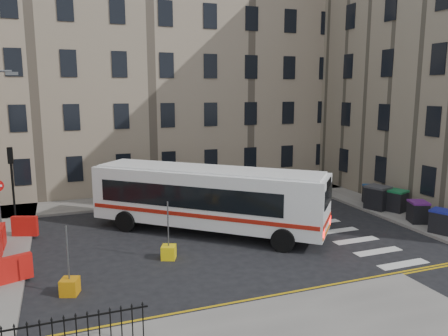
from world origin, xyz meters
TOP-DOWN VIEW (x-y plane):
  - ground at (0.00, 0.00)m, footprint 120.00×120.00m
  - pavement_north at (-6.00, 8.60)m, footprint 36.00×3.20m
  - pavement_east at (9.00, 4.00)m, footprint 2.40×26.00m
  - terrace_north at (-7.00, 15.50)m, footprint 38.30×10.80m
  - traffic_light_nw at (-12.00, 6.50)m, footprint 0.28×0.22m
  - roadworks_barriers at (-11.84, 0.50)m, footprint 1.66×6.26m
  - bus at (-2.46, 1.01)m, footprint 10.96×10.09m
  - wheelie_bin_a at (8.55, -3.70)m, footprint 1.29×1.37m
  - wheelie_bin_b at (8.78, -1.86)m, footprint 1.26×1.34m
  - wheelie_bin_c at (9.26, 0.40)m, footprint 1.36×1.45m
  - wheelie_bin_d at (8.55, 1.15)m, footprint 1.50×1.60m
  - wheelie_bin_e at (9.08, 2.41)m, footprint 1.26×1.34m
  - bollard_yellow at (-9.39, -3.90)m, footprint 0.77×0.77m
  - bollard_chevron at (-5.22, -1.84)m, footprint 0.79×0.79m

SIDE VIEW (x-z plane):
  - ground at x=0.00m, z-range 0.00..0.00m
  - pavement_north at x=-6.00m, z-range 0.00..0.15m
  - pavement_east at x=9.00m, z-range 0.00..0.15m
  - bollard_yellow at x=-9.39m, z-range 0.00..0.60m
  - bollard_chevron at x=-5.22m, z-range 0.00..0.60m
  - roadworks_barriers at x=-11.84m, z-range 0.15..1.15m
  - wheelie_bin_e at x=9.08m, z-range 0.15..1.32m
  - wheelie_bin_b at x=8.78m, z-range 0.16..1.33m
  - wheelie_bin_a at x=8.55m, z-range 0.16..1.35m
  - wheelie_bin_c at x=9.26m, z-range 0.16..1.45m
  - wheelie_bin_d at x=8.55m, z-range 0.16..1.59m
  - bus at x=-2.46m, z-range 0.26..3.57m
  - traffic_light_nw at x=-12.00m, z-range 0.82..4.92m
  - terrace_north at x=-7.00m, z-range 0.02..17.22m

